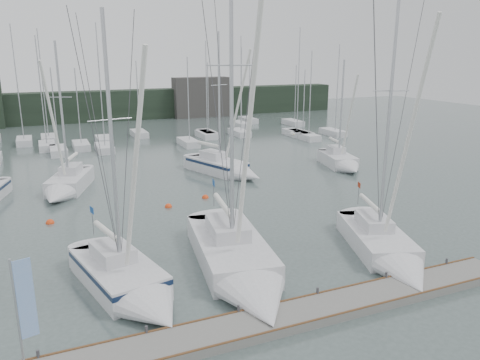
% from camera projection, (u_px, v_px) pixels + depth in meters
% --- Properties ---
extents(ground, '(160.00, 160.00, 0.00)m').
position_uv_depth(ground, '(243.00, 273.00, 24.68)').
color(ground, '#485754').
rests_on(ground, ground).
extents(dock, '(24.00, 2.00, 0.40)m').
position_uv_depth(dock, '(290.00, 317.00, 20.19)').
color(dock, slate).
rests_on(dock, ground).
extents(far_treeline, '(90.00, 4.00, 5.00)m').
position_uv_depth(far_treeline, '(96.00, 106.00, 78.97)').
color(far_treeline, black).
rests_on(far_treeline, ground).
extents(far_building_right, '(10.00, 3.00, 7.00)m').
position_uv_depth(far_building_right, '(201.00, 97.00, 83.79)').
color(far_building_right, '#3A3836').
rests_on(far_building_right, ground).
extents(mast_forest, '(58.81, 24.96, 14.81)m').
position_uv_depth(mast_forest, '(143.00, 137.00, 61.29)').
color(mast_forest, silver).
rests_on(mast_forest, ground).
extents(sailboat_near_left, '(4.82, 9.23, 14.08)m').
position_uv_depth(sailboat_near_left, '(132.00, 286.00, 21.99)').
color(sailboat_near_left, silver).
rests_on(sailboat_near_left, ground).
extents(sailboat_near_center, '(5.28, 12.47, 18.10)m').
position_uv_depth(sailboat_near_center, '(242.00, 270.00, 23.61)').
color(sailboat_near_center, silver).
rests_on(sailboat_near_center, ground).
extents(sailboat_near_right, '(5.84, 10.04, 15.66)m').
position_uv_depth(sailboat_near_right, '(389.00, 253.00, 25.79)').
color(sailboat_near_right, silver).
rests_on(sailboat_near_right, ground).
extents(sailboat_mid_b, '(5.21, 8.58, 12.96)m').
position_uv_depth(sailboat_mid_b, '(65.00, 187.00, 38.24)').
color(sailboat_mid_b, silver).
rests_on(sailboat_mid_b, ground).
extents(sailboat_mid_d, '(5.68, 9.34, 13.96)m').
position_uv_depth(sailboat_mid_d, '(228.00, 168.00, 44.19)').
color(sailboat_mid_d, silver).
rests_on(sailboat_mid_d, ground).
extents(sailboat_mid_e, '(4.00, 7.66, 11.38)m').
position_uv_depth(sailboat_mid_e, '(342.00, 163.00, 46.72)').
color(sailboat_mid_e, silver).
rests_on(sailboat_mid_e, ground).
extents(buoy_a, '(0.55, 0.55, 0.55)m').
position_uv_depth(buoy_a, '(168.00, 207.00, 35.16)').
color(buoy_a, '#E54014').
rests_on(buoy_a, ground).
extents(buoy_b, '(0.53, 0.53, 0.53)m').
position_uv_depth(buoy_b, '(205.00, 198.00, 37.38)').
color(buoy_b, '#E54014').
rests_on(buoy_b, ground).
extents(buoy_c, '(0.57, 0.57, 0.57)m').
position_uv_depth(buoy_c, '(50.00, 223.00, 31.82)').
color(buoy_c, '#E54014').
rests_on(buoy_c, ground).
extents(dock_banner, '(0.65, 0.21, 4.35)m').
position_uv_depth(dock_banner, '(23.00, 306.00, 15.75)').
color(dock_banner, '#ABADB3').
rests_on(dock_banner, dock).
extents(seagull, '(1.01, 0.46, 0.20)m').
position_uv_depth(seagull, '(292.00, 134.00, 25.56)').
color(seagull, silver).
rests_on(seagull, ground).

